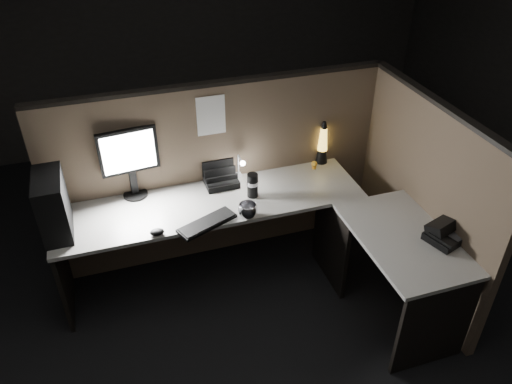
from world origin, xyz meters
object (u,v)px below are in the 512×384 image
object	(u,v)px
pc_tower	(53,205)
desk_phone	(445,232)
monitor	(129,157)
keyboard	(207,223)
lava_lamp	(323,146)

from	to	relation	value
pc_tower	desk_phone	size ratio (longest dim) A/B	1.44
monitor	keyboard	xyz separation A→B (m)	(0.43, -0.53, -0.32)
keyboard	desk_phone	distance (m)	1.61
desk_phone	lava_lamp	bearing A→B (deg)	88.96
pc_tower	lava_lamp	world-z (taller)	pc_tower
keyboard	lava_lamp	xyz separation A→B (m)	(1.11, 0.54, 0.14)
monitor	lava_lamp	world-z (taller)	monitor
keyboard	desk_phone	size ratio (longest dim) A/B	1.45
lava_lamp	monitor	bearing A→B (deg)	-179.79
lava_lamp	desk_phone	distance (m)	1.24
keyboard	desk_phone	bearing A→B (deg)	-46.09
lava_lamp	desk_phone	bearing A→B (deg)	-72.63
lava_lamp	pc_tower	bearing A→B (deg)	-172.18
monitor	lava_lamp	bearing A→B (deg)	-6.08
monitor	keyboard	size ratio (longest dim) A/B	1.28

